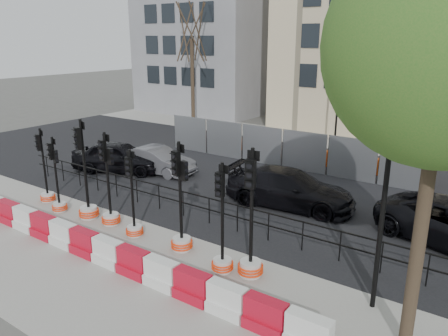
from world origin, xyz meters
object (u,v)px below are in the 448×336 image
Objects in this scene: traffic_signal_a at (46,187)px; car_a at (119,157)px; traffic_signal_d at (110,204)px; car_c at (290,188)px; lamp_post_near at (386,184)px; traffic_signal_h at (251,251)px.

traffic_signal_a reaches higher than car_a.
car_a is at bearing 118.55° from traffic_signal_a.
car_c is at bearing 50.11° from traffic_signal_d.
lamp_post_near is 4.10m from traffic_signal_h.
traffic_signal_h reaches higher than traffic_signal_a.
lamp_post_near is 1.63× the size of traffic_signal_h.
traffic_signal_d is at bearing 167.78° from traffic_signal_h.
traffic_signal_d is 0.70× the size of car_a.
car_a reaches higher than car_c.
traffic_signal_d is 6.81m from car_c.
traffic_signal_a is (-12.98, -0.26, -2.60)m from lamp_post_near.
lamp_post_near reaches higher than traffic_signal_a.
lamp_post_near reaches higher than car_a.
lamp_post_near reaches higher than traffic_signal_h.
car_a is at bearing 87.91° from car_c.
traffic_signal_a is at bearing 167.93° from traffic_signal_h.
lamp_post_near is 7.27m from car_c.
traffic_signal_h is at bearing 17.97° from traffic_signal_a.
car_c is at bearing -109.28° from car_a.
car_c is at bearing 51.23° from traffic_signal_a.
traffic_signal_d is at bearing 18.20° from traffic_signal_a.
car_a is at bearing 162.79° from lamp_post_near.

